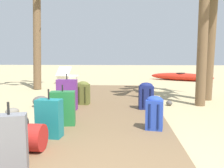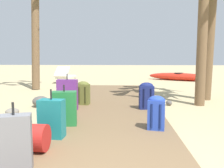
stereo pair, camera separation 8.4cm
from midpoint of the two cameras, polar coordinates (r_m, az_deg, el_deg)
ground_plane at (r=4.79m, az=-1.10°, el=-8.22°), size 60.00×60.00×0.00m
boardwalk at (r=5.56m, az=-0.58°, el=-5.70°), size 2.14×8.08×0.08m
suitcase_teal at (r=3.51m, az=-14.91°, el=-8.00°), size 0.37×0.24×0.69m
duffel_bag_red at (r=3.15m, az=-20.60°, el=-11.88°), size 0.53×0.36×0.45m
backpack_olive at (r=5.75m, az=-7.34°, el=-1.97°), size 0.31×0.27×0.56m
backpack_blue at (r=3.82m, az=9.94°, el=-6.56°), size 0.30×0.26×0.54m
suitcase_purple at (r=5.21m, az=-11.08°, el=-2.54°), size 0.44×0.18×0.78m
suitcase_green at (r=4.07m, az=-11.90°, el=-5.72°), size 0.43×0.28×0.68m
suitcase_grey at (r=2.61m, az=-23.15°, el=-13.02°), size 0.36×0.26×0.71m
backpack_navy at (r=5.26m, az=7.79°, el=-2.64°), size 0.32×0.24×0.58m
lounge_chair at (r=11.53m, az=-11.27°, el=1.99°), size 0.77×1.62×0.77m
kayak at (r=12.74m, az=15.50°, el=1.71°), size 3.14×2.15×0.39m
rock_right_near at (r=6.16m, az=13.09°, el=-4.44°), size 0.21×0.22×0.13m
rock_left_near at (r=6.10m, az=-17.08°, el=-4.03°), size 0.52×0.50×0.26m
rock_left_far at (r=5.49m, az=-23.18°, el=-6.08°), size 0.38×0.37×0.14m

